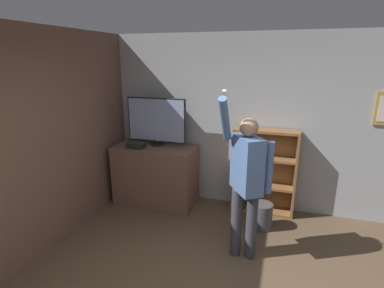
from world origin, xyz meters
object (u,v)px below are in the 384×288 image
Objects in this scene: person at (246,176)px; waste_bin at (262,216)px; television at (157,121)px; bookshelf at (258,171)px; game_console at (136,145)px.

person is 5.50× the size of waste_bin.
television is 1.93m from person.
waste_bin is (0.14, -0.51, -0.47)m from bookshelf.
bookshelf is (1.60, 0.16, -0.71)m from television.
bookshelf is at bearing 105.02° from waste_bin.
television is at bearing -174.43° from bookshelf.
television reaches higher than game_console.
waste_bin is at bearing 132.79° from person.
game_console is at bearing -148.20° from person.
bookshelf is 0.65× the size of person.
person is (1.82, -0.82, 0.02)m from game_console.
person reaches higher than game_console.
person is 1.13m from waste_bin.
waste_bin is at bearing -11.52° from television.
person is (-0.03, -1.22, 0.39)m from bookshelf.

